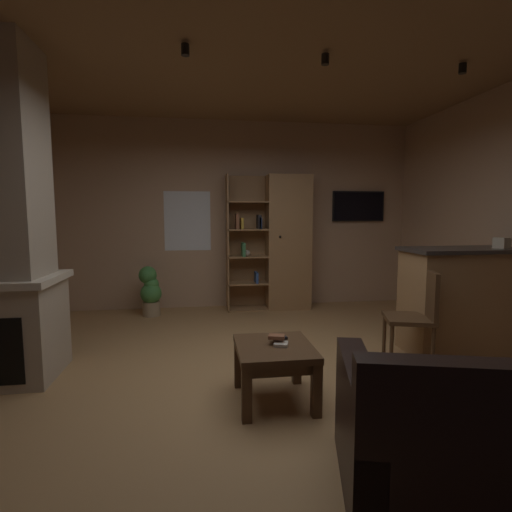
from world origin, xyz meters
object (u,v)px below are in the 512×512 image
object	(u,v)px
tissue_box	(502,243)
table_book_1	(279,337)
kitchen_bar_counter	(476,299)
dining_chair	(417,312)
wall_mounted_tv	(358,206)
leather_couch	(509,446)
coffee_table	(274,357)
potted_floor_plant	(150,291)
table_book_2	(277,337)
bookshelf_cabinet	(282,243)
table_book_0	(281,344)

from	to	relation	value
tissue_box	table_book_1	size ratio (longest dim) A/B	1.03
kitchen_bar_counter	dining_chair	bearing A→B (deg)	-159.45
table_book_1	wall_mounted_tv	xyz separation A→B (m)	(1.94, 3.08, 1.10)
kitchen_bar_counter	leather_couch	distance (m)	2.46
wall_mounted_tv	coffee_table	bearing A→B (deg)	-122.20
leather_couch	potted_floor_plant	bearing A→B (deg)	119.12
kitchen_bar_counter	dining_chair	size ratio (longest dim) A/B	1.69
tissue_box	table_book_2	bearing A→B (deg)	-164.57
coffee_table	wall_mounted_tv	size ratio (longest dim) A/B	0.76
potted_floor_plant	coffee_table	bearing A→B (deg)	-65.23
kitchen_bar_counter	dining_chair	world-z (taller)	kitchen_bar_counter
tissue_box	potted_floor_plant	bearing A→B (deg)	151.60
bookshelf_cabinet	wall_mounted_tv	xyz separation A→B (m)	(1.30, 0.21, 0.57)
tissue_box	table_book_1	xyz separation A→B (m)	(-2.45, -0.63, -0.68)
kitchen_bar_counter	table_book_2	world-z (taller)	kitchen_bar_counter
coffee_table	table_book_1	xyz separation A→B (m)	(0.05, 0.08, 0.12)
leather_couch	table_book_2	distance (m)	1.57
kitchen_bar_counter	coffee_table	bearing A→B (deg)	-160.97
kitchen_bar_counter	wall_mounted_tv	size ratio (longest dim) A/B	1.82
dining_chair	kitchen_bar_counter	bearing A→B (deg)	20.55
tissue_box	leather_couch	xyz separation A→B (m)	(-1.56, -1.93, -0.85)
bookshelf_cabinet	table_book_2	world-z (taller)	bookshelf_cabinet
kitchen_bar_counter	table_book_0	distance (m)	2.42
coffee_table	dining_chair	xyz separation A→B (m)	(1.47, 0.48, 0.18)
tissue_box	dining_chair	bearing A→B (deg)	-167.59
table_book_2	potted_floor_plant	size ratio (longest dim) A/B	0.17
bookshelf_cabinet	table_book_0	distance (m)	3.08
tissue_box	dining_chair	size ratio (longest dim) A/B	0.13
wall_mounted_tv	table_book_0	bearing A→B (deg)	-121.47
tissue_box	dining_chair	world-z (taller)	tissue_box
kitchen_bar_counter	table_book_0	bearing A→B (deg)	-160.27
bookshelf_cabinet	potted_floor_plant	bearing A→B (deg)	-174.17
bookshelf_cabinet	table_book_2	size ratio (longest dim) A/B	16.63
wall_mounted_tv	bookshelf_cabinet	bearing A→B (deg)	-170.76
dining_chair	tissue_box	bearing A→B (deg)	12.41
bookshelf_cabinet	tissue_box	bearing A→B (deg)	-51.06
table_book_0	dining_chair	size ratio (longest dim) A/B	0.11
table_book_1	table_book_2	size ratio (longest dim) A/B	0.96
bookshelf_cabinet	table_book_0	size ratio (longest dim) A/B	19.55
table_book_2	wall_mounted_tv	distance (m)	3.86
bookshelf_cabinet	coffee_table	size ratio (longest dim) A/B	3.16
dining_chair	wall_mounted_tv	xyz separation A→B (m)	(0.52, 2.68, 1.05)
table_book_0	table_book_1	bearing A→B (deg)	88.40
kitchen_bar_counter	tissue_box	xyz separation A→B (m)	(0.18, -0.09, 0.60)
table_book_1	dining_chair	size ratio (longest dim) A/B	0.13
kitchen_bar_counter	table_book_1	distance (m)	2.39
coffee_table	tissue_box	bearing A→B (deg)	15.81
potted_floor_plant	dining_chair	bearing A→B (deg)	-39.64
table_book_0	table_book_2	bearing A→B (deg)	125.10
leather_couch	table_book_1	size ratio (longest dim) A/B	15.28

